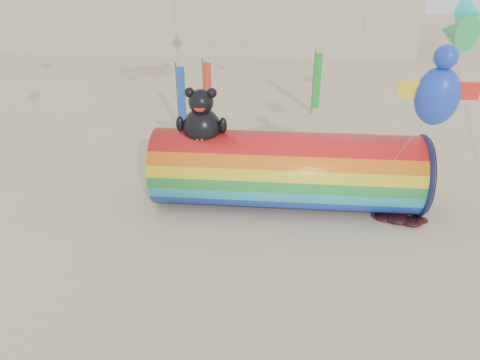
{
  "coord_description": "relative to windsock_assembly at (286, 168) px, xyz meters",
  "views": [
    {
      "loc": [
        2.28,
        -18.36,
        12.6
      ],
      "look_at": [
        0.5,
        1.5,
        2.4
      ],
      "focal_mm": 35.0,
      "sensor_mm": 36.0,
      "label": 1
    }
  ],
  "objects": [
    {
      "name": "festival_banners",
      "position": [
        -3.69,
        12.07,
        0.52
      ],
      "size": [
        10.5,
        5.52,
        5.2
      ],
      "color": "#59595E",
      "rests_on": "ground"
    },
    {
      "name": "kite_handler",
      "position": [
        4.7,
        -0.19,
        -1.2
      ],
      "size": [
        0.67,
        0.45,
        1.83
      ],
      "primitive_type": "imported",
      "rotation": [
        0.0,
        0.0,
        3.15
      ],
      "color": "#585B5F",
      "rests_on": "ground"
    },
    {
      "name": "windsock_assembly",
      "position": [
        0.0,
        0.0,
        0.0
      ],
      "size": [
        13.82,
        4.21,
        6.37
      ],
      "color": "red",
      "rests_on": "ground"
    },
    {
      "name": "fabric_bundle",
      "position": [
        5.81,
        -1.31,
        -1.94
      ],
      "size": [
        2.62,
        1.35,
        0.41
      ],
      "color": "black",
      "rests_on": "ground"
    },
    {
      "name": "ground",
      "position": [
        -2.73,
        -3.58,
        -2.11
      ],
      "size": [
        160.0,
        160.0,
        0.0
      ],
      "primitive_type": "plane",
      "color": "#CCB58C",
      "rests_on": "ground"
    }
  ]
}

